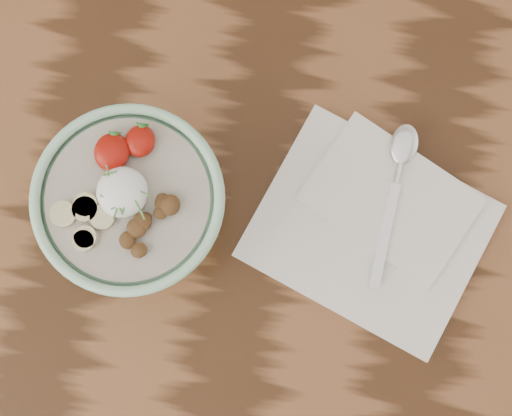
{
  "coord_description": "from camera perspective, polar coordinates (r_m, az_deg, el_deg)",
  "views": [
    {
      "loc": [
        2.31,
        -15.65,
        157.28
      ],
      "look_at": [
        0.95,
        -5.9,
        86.76
      ],
      "focal_mm": 50.0,
      "sensor_mm": 36.0,
      "label": 1
    }
  ],
  "objects": [
    {
      "name": "napkin",
      "position": [
        0.83,
        9.41,
        -1.27
      ],
      "size": [
        30.69,
        27.9,
        1.55
      ],
      "rotation": [
        0.0,
        0.0,
        -0.36
      ],
      "color": "white",
      "rests_on": "table"
    },
    {
      "name": "breakfast_bowl",
      "position": [
        0.77,
        -9.75,
        0.31
      ],
      "size": [
        19.95,
        19.95,
        13.21
      ],
      "rotation": [
        0.0,
        0.0,
        -0.36
      ],
      "color": "#A0D7AF",
      "rests_on": "table"
    },
    {
      "name": "table",
      "position": [
        0.93,
        -0.08,
        1.85
      ],
      "size": [
        160.0,
        90.0,
        75.0
      ],
      "color": "#381E0E",
      "rests_on": "ground"
    },
    {
      "name": "spoon",
      "position": [
        0.84,
        11.4,
        3.24
      ],
      "size": [
        4.0,
        19.54,
        1.02
      ],
      "rotation": [
        0.0,
        0.0,
        -0.09
      ],
      "color": "silver",
      "rests_on": "napkin"
    }
  ]
}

